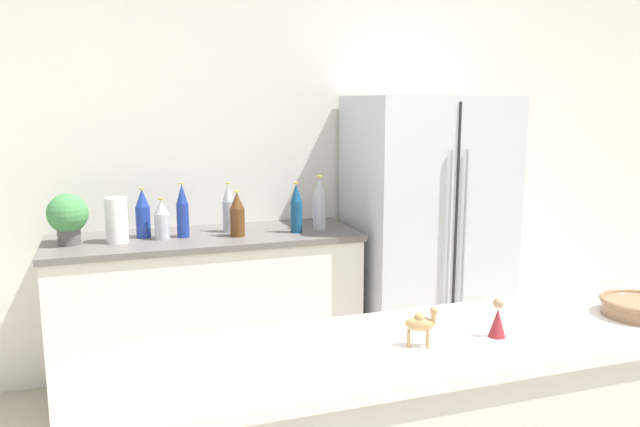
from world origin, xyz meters
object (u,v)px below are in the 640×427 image
paper_towel_roll (117,220)px  camel_figurine (420,323)px  back_bottle_1 (319,204)px  back_bottle_3 (143,214)px  back_bottle_2 (162,220)px  wise_man_figurine_blue (498,320)px  back_bottle_0 (228,208)px  back_bottle_6 (237,215)px  refrigerator (426,233)px  potted_plant (68,216)px  back_bottle_4 (183,211)px  back_bottle_5 (296,209)px  fruit_bowl (638,306)px

paper_towel_roll → camel_figurine: (0.83, -1.87, -0.03)m
back_bottle_1 → back_bottle_3: back_bottle_1 is taller
back_bottle_1 → camel_figurine: (-0.31, -1.85, -0.06)m
back_bottle_2 → wise_man_figurine_blue: 2.07m
back_bottle_0 → back_bottle_6: back_bottle_0 is taller
back_bottle_6 → wise_man_figurine_blue: (0.46, -1.82, -0.05)m
paper_towel_roll → back_bottle_3: size_ratio=0.87×
refrigerator → potted_plant: bearing=178.2°
back_bottle_4 → camel_figurine: bearing=-75.7°
back_bottle_1 → back_bottle_6: 0.50m
potted_plant → back_bottle_5: 1.24m
back_bottle_1 → wise_man_figurine_blue: bearing=-91.4°
paper_towel_roll → fruit_bowl: bearing=-48.0°
potted_plant → back_bottle_5: (1.23, -0.09, -0.01)m
back_bottle_3 → back_bottle_6: (0.50, -0.14, -0.01)m
back_bottle_6 → back_bottle_3: bearing=164.5°
refrigerator → back_bottle_1: bearing=178.4°
potted_plant → back_bottle_4: (0.60, -0.01, -0.01)m
back_bottle_1 → back_bottle_4: bearing=177.4°
paper_towel_roll → refrigerator: bearing=-1.0°
back_bottle_1 → camel_figurine: size_ratio=2.52×
back_bottle_1 → wise_man_figurine_blue: size_ratio=2.52×
fruit_bowl → back_bottle_5: bearing=110.8°
refrigerator → back_bottle_5: size_ratio=5.82×
refrigerator → wise_man_figurine_blue: size_ratio=13.33×
back_bottle_6 → wise_man_figurine_blue: 1.88m
potted_plant → back_bottle_4: back_bottle_4 is taller
back_bottle_2 → back_bottle_5: back_bottle_5 is taller
paper_towel_roll → back_bottle_1: 1.15m
camel_figurine → back_bottle_0: bearing=96.2°
paper_towel_roll → fruit_bowl: (1.68, -1.86, -0.07)m
back_bottle_5 → wise_man_figurine_blue: size_ratio=2.29×
camel_figurine → back_bottle_3: bearing=109.5°
refrigerator → back_bottle_0: bearing=174.4°
paper_towel_roll → back_bottle_1: (1.15, -0.01, 0.03)m
back_bottle_2 → wise_man_figurine_blue: bearing=-65.3°
back_bottle_6 → camel_figurine: 1.82m
potted_plant → paper_towel_roll: size_ratio=1.12×
back_bottle_0 → camel_figurine: 1.96m
potted_plant → back_bottle_0: back_bottle_0 is taller
back_bottle_3 → back_bottle_5: bearing=-9.8°
refrigerator → back_bottle_4: size_ratio=5.56×
back_bottle_1 → back_bottle_4: back_bottle_1 is taller
back_bottle_4 → camel_figurine: 1.95m
potted_plant → wise_man_figurine_blue: bearing=-54.8°
paper_towel_roll → back_bottle_3: back_bottle_3 is taller
back_bottle_4 → back_bottle_6: bearing=-14.3°
back_bottle_3 → back_bottle_4: bearing=-17.2°
back_bottle_1 → fruit_bowl: back_bottle_1 is taller
wise_man_figurine_blue → back_bottle_5: bearing=93.5°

